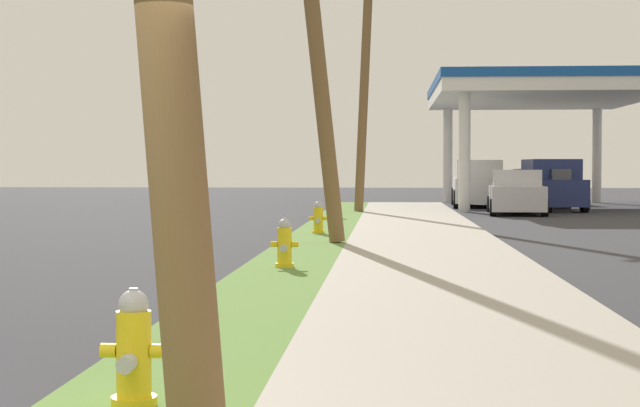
{
  "coord_description": "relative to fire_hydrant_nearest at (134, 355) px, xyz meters",
  "views": [
    {
      "loc": [
        2.24,
        -4.37,
        1.62
      ],
      "look_at": [
        0.97,
        14.28,
        0.96
      ],
      "focal_mm": 55.89,
      "sensor_mm": 36.0,
      "label": 1
    }
  ],
  "objects": [
    {
      "name": "fire_hydrant_nearest",
      "position": [
        0.0,
        0.0,
        0.0
      ],
      "size": [
        0.42,
        0.38,
        0.74
      ],
      "color": "yellow",
      "rests_on": "grass_verge"
    },
    {
      "name": "fire_hydrant_second",
      "position": [
        0.03,
        8.86,
        0.0
      ],
      "size": [
        0.42,
        0.38,
        0.74
      ],
      "color": "yellow",
      "rests_on": "grass_verge"
    },
    {
      "name": "car_tan_by_far_pump",
      "position": [
        9.03,
        39.92,
        0.28
      ],
      "size": [
        2.16,
        4.6,
        1.57
      ],
      "color": "tan",
      "rests_on": "ground"
    },
    {
      "name": "car_silver_by_near_pump",
      "position": [
        6.14,
        29.42,
        0.28
      ],
      "size": [
        2.23,
        4.62,
        1.57
      ],
      "color": "#BCBCC1",
      "rests_on": "ground"
    },
    {
      "name": "truck_white_at_forecourt",
      "position": [
        5.4,
        36.29,
        0.47
      ],
      "size": [
        2.35,
        5.48,
        1.97
      ],
      "color": "white",
      "rests_on": "ground"
    },
    {
      "name": "utility_pole_background",
      "position": [
        0.79,
        29.0,
        4.82
      ],
      "size": [
        1.12,
        1.35,
        10.13
      ],
      "color": "brown",
      "rests_on": "grass_verge"
    },
    {
      "name": "fire_hydrant_fourth",
      "position": [
        -0.05,
        24.12,
        0.0
      ],
      "size": [
        0.42,
        0.37,
        0.74
      ],
      "color": "yellow",
      "rests_on": "grass_verge"
    },
    {
      "name": "truck_navy_on_apron",
      "position": [
        7.7,
        32.94,
        0.47
      ],
      "size": [
        2.53,
        5.55,
        1.97
      ],
      "color": "navy",
      "rests_on": "ground"
    },
    {
      "name": "fire_hydrant_third",
      "position": [
        -0.0,
        16.79,
        0.0
      ],
      "size": [
        0.42,
        0.37,
        0.74
      ],
      "color": "yellow",
      "rests_on": "grass_verge"
    }
  ]
}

